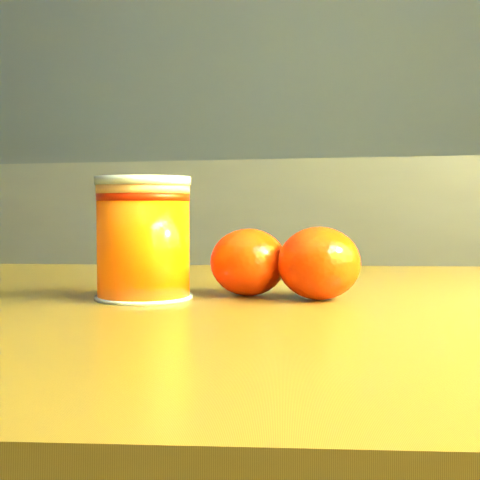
# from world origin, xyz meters

# --- Properties ---
(kitchen_counter) EXTENTS (3.15, 0.60, 0.90)m
(kitchen_counter) POSITION_xyz_m (0.00, 1.45, 0.45)
(kitchen_counter) COLOR #48474C
(kitchen_counter) RESTS_ON ground
(table) EXTENTS (1.08, 0.85, 0.72)m
(table) POSITION_xyz_m (0.91, 0.26, 0.63)
(table) COLOR brown
(table) RESTS_ON ground
(juice_glass) EXTENTS (0.08, 0.08, 0.10)m
(juice_glass) POSITION_xyz_m (0.84, 0.26, 0.77)
(juice_glass) COLOR #FF5605
(juice_glass) RESTS_ON table
(orange_front) EXTENTS (0.08, 0.08, 0.06)m
(orange_front) POSITION_xyz_m (0.99, 0.29, 0.75)
(orange_front) COLOR #EB3004
(orange_front) RESTS_ON table
(orange_back) EXTENTS (0.08, 0.08, 0.06)m
(orange_back) POSITION_xyz_m (0.92, 0.30, 0.75)
(orange_back) COLOR #EB3004
(orange_back) RESTS_ON table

